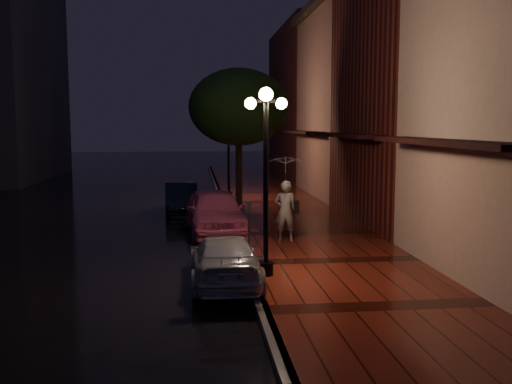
# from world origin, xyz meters

# --- Properties ---
(ground) EXTENTS (120.00, 120.00, 0.00)m
(ground) POSITION_xyz_m (0.00, 0.00, 0.00)
(ground) COLOR black
(ground) RESTS_ON ground
(sidewalk) EXTENTS (4.50, 60.00, 0.15)m
(sidewalk) POSITION_xyz_m (2.25, 0.00, 0.07)
(sidewalk) COLOR #4C160D
(sidewalk) RESTS_ON ground
(curb) EXTENTS (0.25, 60.00, 0.15)m
(curb) POSITION_xyz_m (0.00, 0.00, 0.07)
(curb) COLOR #595451
(curb) RESTS_ON ground
(storefront_mid) EXTENTS (5.00, 8.00, 11.00)m
(storefront_mid) POSITION_xyz_m (7.00, 2.00, 5.50)
(storefront_mid) COLOR #511914
(storefront_mid) RESTS_ON ground
(storefront_far) EXTENTS (5.00, 8.00, 9.00)m
(storefront_far) POSITION_xyz_m (7.00, 10.00, 4.50)
(storefront_far) COLOR #8C5951
(storefront_far) RESTS_ON ground
(storefront_extra) EXTENTS (5.00, 12.00, 10.00)m
(storefront_extra) POSITION_xyz_m (7.00, 20.00, 5.00)
(storefront_extra) COLOR #511914
(storefront_extra) RESTS_ON ground
(streetlamp_near) EXTENTS (0.96, 0.36, 4.31)m
(streetlamp_near) POSITION_xyz_m (0.35, -5.00, 2.60)
(streetlamp_near) COLOR black
(streetlamp_near) RESTS_ON sidewalk
(streetlamp_far) EXTENTS (0.96, 0.36, 4.31)m
(streetlamp_far) POSITION_xyz_m (0.35, 9.00, 2.60)
(streetlamp_far) COLOR black
(streetlamp_far) RESTS_ON sidewalk
(street_tree) EXTENTS (4.16, 4.16, 5.80)m
(street_tree) POSITION_xyz_m (0.61, 5.99, 4.24)
(street_tree) COLOR black
(street_tree) RESTS_ON sidewalk
(pink_car) EXTENTS (2.15, 4.61, 1.53)m
(pink_car) POSITION_xyz_m (-0.60, 0.90, 0.76)
(pink_car) COLOR #D45786
(pink_car) RESTS_ON ground
(navy_car) EXTENTS (1.51, 3.82, 1.24)m
(navy_car) POSITION_xyz_m (-1.82, 5.61, 0.62)
(navy_car) COLOR black
(navy_car) RESTS_ON ground
(silver_car) EXTENTS (1.58, 3.86, 1.12)m
(silver_car) POSITION_xyz_m (-0.60, -5.10, 0.56)
(silver_car) COLOR #9C9CA3
(silver_car) RESTS_ON ground
(woman_with_umbrella) EXTENTS (1.06, 1.09, 2.56)m
(woman_with_umbrella) POSITION_xyz_m (1.42, -1.22, 1.84)
(woman_with_umbrella) COLOR silver
(woman_with_umbrella) RESTS_ON sidewalk
(parking_meter) EXTENTS (0.15, 0.13, 1.44)m
(parking_meter) POSITION_xyz_m (0.15, -3.09, 1.02)
(parking_meter) COLOR black
(parking_meter) RESTS_ON sidewalk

